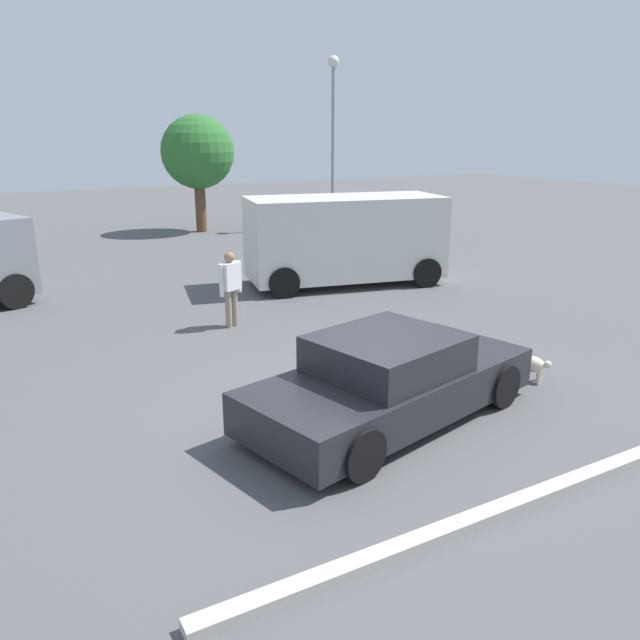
# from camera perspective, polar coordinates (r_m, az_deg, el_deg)

# --- Properties ---
(ground_plane) EXTENTS (80.00, 80.00, 0.00)m
(ground_plane) POSITION_cam_1_polar(r_m,az_deg,el_deg) (8.97, 4.10, -8.51)
(ground_plane) COLOR #515154
(sedan_foreground) EXTENTS (4.64, 2.74, 1.22)m
(sedan_foreground) POSITION_cam_1_polar(r_m,az_deg,el_deg) (8.64, 6.42, -5.48)
(sedan_foreground) COLOR #232328
(sedan_foreground) RESTS_ON ground_plane
(dog) EXTENTS (0.46, 0.60, 0.45)m
(dog) POSITION_cam_1_polar(r_m,az_deg,el_deg) (10.55, 18.47, -3.74)
(dog) COLOR beige
(dog) RESTS_ON ground_plane
(van_white) EXTENTS (5.28, 3.09, 2.27)m
(van_white) POSITION_cam_1_polar(r_m,az_deg,el_deg) (16.26, 2.25, 7.53)
(van_white) COLOR silver
(van_white) RESTS_ON ground_plane
(pedestrian) EXTENTS (0.54, 0.37, 1.55)m
(pedestrian) POSITION_cam_1_polar(r_m,az_deg,el_deg) (12.71, -8.18, 3.35)
(pedestrian) COLOR gray
(pedestrian) RESTS_ON ground_plane
(parking_curb) EXTENTS (7.01, 0.20, 0.12)m
(parking_curb) POSITION_cam_1_polar(r_m,az_deg,el_deg) (7.11, 16.87, -16.02)
(parking_curb) COLOR #B7B2A8
(parking_curb) RESTS_ON ground_plane
(light_post_near) EXTENTS (0.44, 0.44, 6.67)m
(light_post_near) POSITION_cam_1_polar(r_m,az_deg,el_deg) (25.87, 1.21, 18.25)
(light_post_near) COLOR gray
(light_post_near) RESTS_ON ground_plane
(tree_back_left) EXTENTS (2.83, 2.83, 4.52)m
(tree_back_left) POSITION_cam_1_polar(r_m,az_deg,el_deg) (25.57, -11.11, 14.77)
(tree_back_left) COLOR brown
(tree_back_left) RESTS_ON ground_plane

